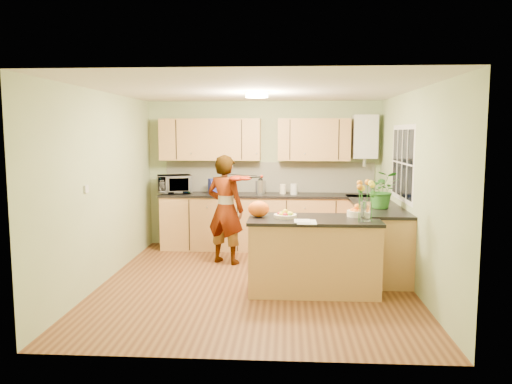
{
  "coord_description": "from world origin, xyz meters",
  "views": [
    {
      "loc": [
        0.4,
        -6.37,
        1.97
      ],
      "look_at": [
        -0.02,
        0.5,
        1.15
      ],
      "focal_mm": 35.0,
      "sensor_mm": 36.0,
      "label": 1
    }
  ],
  "objects": [
    {
      "name": "papers",
      "position": [
        0.64,
        -0.58,
        0.93
      ],
      "size": [
        0.23,
        0.31,
        0.01
      ],
      "primitive_type": "cube",
      "color": "silver",
      "rests_on": "peninsula_island"
    },
    {
      "name": "wall_back",
      "position": [
        0.0,
        2.25,
        1.25
      ],
      "size": [
        4.0,
        0.02,
        2.5
      ],
      "primitive_type": "cube",
      "color": "#91A475",
      "rests_on": "floor"
    },
    {
      "name": "orange_bowl",
      "position": [
        1.29,
        -0.13,
        0.98
      ],
      "size": [
        0.25,
        0.25,
        0.15
      ],
      "color": "#F3E2C3",
      "rests_on": "peninsula_island"
    },
    {
      "name": "fruit_dish",
      "position": [
        0.39,
        -0.28,
        0.96
      ],
      "size": [
        0.28,
        0.28,
        0.1
      ],
      "color": "#F3E2C3",
      "rests_on": "peninsula_island"
    },
    {
      "name": "flower_vase",
      "position": [
        1.34,
        -0.46,
        1.27
      ],
      "size": [
        0.28,
        0.28,
        0.53
      ],
      "rotation": [
        0.0,
        0.0,
        -0.33
      ],
      "color": "silver",
      "rests_on": "peninsula_island"
    },
    {
      "name": "ceiling_lamp",
      "position": [
        0.0,
        0.3,
        2.46
      ],
      "size": [
        0.3,
        0.3,
        0.07
      ],
      "color": "#FFEABF",
      "rests_on": "ceiling"
    },
    {
      "name": "back_counter",
      "position": [
        0.1,
        1.95,
        0.47
      ],
      "size": [
        3.64,
        0.62,
        0.94
      ],
      "color": "#B67E49",
      "rests_on": "floor"
    },
    {
      "name": "microwave",
      "position": [
        -1.51,
        1.97,
        1.09
      ],
      "size": [
        0.65,
        0.53,
        0.31
      ],
      "primitive_type": "imported",
      "rotation": [
        0.0,
        0.0,
        0.31
      ],
      "color": "silver",
      "rests_on": "back_counter"
    },
    {
      "name": "kettle",
      "position": [
        -0.04,
        1.98,
        1.07
      ],
      "size": [
        0.17,
        0.17,
        0.31
      ],
      "rotation": [
        0.0,
        0.0,
        0.31
      ],
      "color": "#B3B3B7",
      "rests_on": "back_counter"
    },
    {
      "name": "upper_cabinets",
      "position": [
        -0.18,
        2.08,
        1.85
      ],
      "size": [
        3.2,
        0.34,
        0.7
      ],
      "color": "#B67E49",
      "rests_on": "wall_back"
    },
    {
      "name": "right_counter",
      "position": [
        1.7,
        0.85,
        0.47
      ],
      "size": [
        0.62,
        2.24,
        0.94
      ],
      "color": "#B67E49",
      "rests_on": "floor"
    },
    {
      "name": "wall_front",
      "position": [
        0.0,
        -2.25,
        1.25
      ],
      "size": [
        4.0,
        0.02,
        2.5
      ],
      "primitive_type": "cube",
      "color": "#91A475",
      "rests_on": "floor"
    },
    {
      "name": "jar_white",
      "position": [
        0.52,
        1.91,
        1.03
      ],
      "size": [
        0.12,
        0.12,
        0.18
      ],
      "primitive_type": "cylinder",
      "rotation": [
        0.0,
        0.0,
        -0.01
      ],
      "color": "silver",
      "rests_on": "back_counter"
    },
    {
      "name": "blue_box",
      "position": [
        -0.74,
        1.93,
        1.07
      ],
      "size": [
        0.38,
        0.33,
        0.25
      ],
      "primitive_type": "cube",
      "rotation": [
        0.0,
        0.0,
        0.38
      ],
      "color": "navy",
      "rests_on": "back_counter"
    },
    {
      "name": "splashback",
      "position": [
        0.1,
        2.23,
        1.2
      ],
      "size": [
        3.6,
        0.02,
        0.52
      ],
      "primitive_type": "cube",
      "color": "white",
      "rests_on": "back_counter"
    },
    {
      "name": "violin",
      "position": [
        -0.31,
        0.76,
        1.31
      ],
      "size": [
        0.66,
        0.57,
        0.16
      ],
      "primitive_type": null,
      "rotation": [
        0.17,
        0.0,
        -0.61
      ],
      "color": "#4E1004",
      "rests_on": "violinist"
    },
    {
      "name": "light_switch",
      "position": [
        -1.99,
        -0.6,
        1.3
      ],
      "size": [
        0.02,
        0.09,
        0.09
      ],
      "primitive_type": "cube",
      "color": "silver",
      "rests_on": "wall_left"
    },
    {
      "name": "window_right",
      "position": [
        1.99,
        0.6,
        1.55
      ],
      "size": [
        0.01,
        1.3,
        1.05
      ],
      "color": "silver",
      "rests_on": "wall_right"
    },
    {
      "name": "orange_bag",
      "position": [
        0.06,
        -0.23,
        1.02
      ],
      "size": [
        0.33,
        0.31,
        0.2
      ],
      "primitive_type": "ellipsoid",
      "rotation": [
        0.0,
        0.0,
        -0.4
      ],
      "color": "orange",
      "rests_on": "peninsula_island"
    },
    {
      "name": "violinist",
      "position": [
        -0.51,
        0.98,
        0.82
      ],
      "size": [
        0.71,
        0.6,
        1.64
      ],
      "primitive_type": "imported",
      "rotation": [
        0.0,
        0.0,
        2.73
      ],
      "color": "tan",
      "rests_on": "floor"
    },
    {
      "name": "floor",
      "position": [
        0.0,
        0.0,
        0.0
      ],
      "size": [
        4.5,
        4.5,
        0.0
      ],
      "primitive_type": "plane",
      "color": "#552D18",
      "rests_on": "ground"
    },
    {
      "name": "wall_left",
      "position": [
        -2.0,
        0.0,
        1.25
      ],
      "size": [
        0.02,
        4.5,
        2.5
      ],
      "primitive_type": "cube",
      "color": "#91A475",
      "rests_on": "floor"
    },
    {
      "name": "potted_plant",
      "position": [
        1.7,
        0.44,
        1.2
      ],
      "size": [
        0.55,
        0.51,
        0.51
      ],
      "primitive_type": "imported",
      "rotation": [
        0.0,
        0.0,
        -0.26
      ],
      "color": "#2B6E24",
      "rests_on": "right_counter"
    },
    {
      "name": "wall_right",
      "position": [
        2.0,
        0.0,
        1.25
      ],
      "size": [
        0.02,
        4.5,
        2.5
      ],
      "primitive_type": "cube",
      "color": "#91A475",
      "rests_on": "floor"
    },
    {
      "name": "boiler",
      "position": [
        1.7,
        2.09,
        1.9
      ],
      "size": [
        0.4,
        0.3,
        0.86
      ],
      "color": "silver",
      "rests_on": "wall_back"
    },
    {
      "name": "ceiling",
      "position": [
        0.0,
        0.0,
        2.5
      ],
      "size": [
        4.0,
        4.5,
        0.02
      ],
      "primitive_type": "cube",
      "color": "silver",
      "rests_on": "wall_back"
    },
    {
      "name": "peninsula_island",
      "position": [
        0.74,
        -0.28,
        0.46
      ],
      "size": [
        1.61,
        0.82,
        0.92
      ],
      "color": "#B67E49",
      "rests_on": "floor"
    },
    {
      "name": "jar_cream",
      "position": [
        0.34,
        1.98,
        1.02
      ],
      "size": [
        0.14,
        0.14,
        0.16
      ],
      "primitive_type": "cylinder",
      "rotation": [
        0.0,
        0.0,
        -0.43
      ],
      "color": "#F3E2C3",
      "rests_on": "back_counter"
    }
  ]
}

